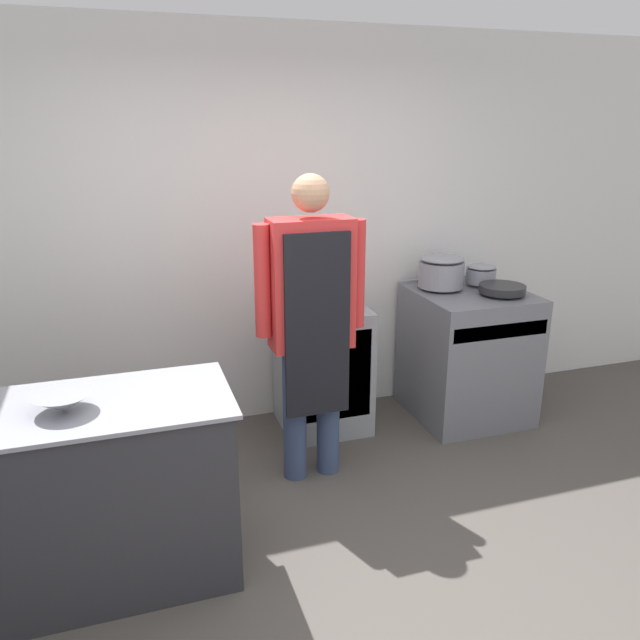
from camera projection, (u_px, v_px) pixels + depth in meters
name	position (u px, v px, depth m)	size (l,w,h in m)	color
ground_plane	(369.00, 606.00, 2.81)	(14.00, 14.00, 0.00)	#4C4742
wall_back	(258.00, 234.00, 4.27)	(8.00, 0.05, 2.70)	white
prep_counter	(91.00, 495.00, 2.85)	(1.32, 0.64, 0.91)	#2D2D33
stove	(467.00, 354.00, 4.54)	(0.77, 0.79, 0.96)	slate
fridge_unit	(323.00, 368.00, 4.35)	(0.58, 0.56, 0.88)	#93999E
person_cook	(311.00, 313.00, 3.56)	(0.65, 0.24, 1.82)	#38476B
mixing_bowl	(63.00, 402.00, 2.65)	(0.26, 0.26, 0.08)	gray
stock_pot	(441.00, 271.00, 4.43)	(0.32, 0.32, 0.23)	gray
saute_pan	(502.00, 289.00, 4.30)	(0.32, 0.32, 0.05)	#262628
sauce_pot	(481.00, 274.00, 4.54)	(0.21, 0.21, 0.14)	gray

